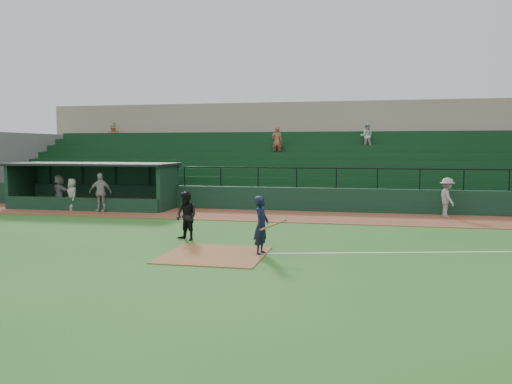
# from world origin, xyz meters

# --- Properties ---
(ground) EXTENTS (90.00, 90.00, 0.00)m
(ground) POSITION_xyz_m (0.00, 0.00, 0.00)
(ground) COLOR #27591D
(ground) RESTS_ON ground
(warning_track) EXTENTS (40.00, 4.00, 0.03)m
(warning_track) POSITION_xyz_m (0.00, 8.00, 0.01)
(warning_track) COLOR brown
(warning_track) RESTS_ON ground
(home_plate_dirt) EXTENTS (3.00, 3.00, 0.03)m
(home_plate_dirt) POSITION_xyz_m (0.00, -1.00, 0.01)
(home_plate_dirt) COLOR brown
(home_plate_dirt) RESTS_ON ground
(foul_line) EXTENTS (17.49, 4.44, 0.01)m
(foul_line) POSITION_xyz_m (8.00, 1.20, 0.01)
(foul_line) COLOR white
(foul_line) RESTS_ON ground
(stadium_structure) EXTENTS (38.00, 13.08, 6.40)m
(stadium_structure) POSITION_xyz_m (-0.00, 16.46, 2.30)
(stadium_structure) COLOR black
(stadium_structure) RESTS_ON ground
(dugout) EXTENTS (8.90, 3.20, 2.42)m
(dugout) POSITION_xyz_m (-9.75, 9.56, 1.33)
(dugout) COLOR black
(dugout) RESTS_ON ground
(batter_at_plate) EXTENTS (1.04, 0.71, 1.78)m
(batter_at_plate) POSITION_xyz_m (1.36, -0.60, 0.89)
(batter_at_plate) COLOR black
(batter_at_plate) RESTS_ON ground
(umpire) EXTENTS (1.03, 0.95, 1.70)m
(umpire) POSITION_xyz_m (-1.68, 1.22, 0.85)
(umpire) COLOR black
(umpire) RESTS_ON ground
(runner) EXTENTS (0.93, 1.30, 1.82)m
(runner) POSITION_xyz_m (8.10, 9.08, 0.94)
(runner) COLOR gray
(runner) RESTS_ON warning_track
(dugout_player_a) EXTENTS (1.19, 0.62, 1.94)m
(dugout_player_a) POSITION_xyz_m (-8.50, 7.60, 1.00)
(dugout_player_a) COLOR #A7A29C
(dugout_player_a) RESTS_ON warning_track
(dugout_player_b) EXTENTS (0.94, 0.90, 1.63)m
(dugout_player_b) POSITION_xyz_m (-10.23, 7.91, 0.84)
(dugout_player_b) COLOR #A8A29D
(dugout_player_b) RESTS_ON warning_track
(dugout_player_c) EXTENTS (1.70, 1.33, 1.80)m
(dugout_player_c) POSITION_xyz_m (-11.36, 8.57, 0.93)
(dugout_player_c) COLOR gray
(dugout_player_c) RESTS_ON warning_track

